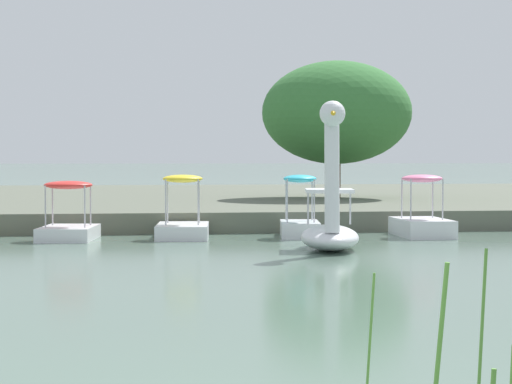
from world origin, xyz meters
TOP-DOWN VIEW (x-y plane):
  - shore_bank_far at (0.00, 32.60)m, footprint 133.84×25.40m
  - swan_boat at (2.96, 15.03)m, footprint 1.66×2.86m
  - pedal_boat_pink at (6.07, 18.45)m, footprint 1.24×2.22m
  - pedal_boat_cyan at (2.95, 18.70)m, footprint 1.19×1.92m
  - pedal_boat_yellow at (-0.03, 18.71)m, footprint 1.48×2.28m
  - pedal_boat_red at (-2.85, 18.57)m, footprint 1.52×2.18m
  - tree_broadleaf_right at (6.00, 28.56)m, footprint 7.42×7.39m

SIDE VIEW (x-z plane):
  - shore_bank_far at x=0.00m, z-range 0.00..0.56m
  - pedal_boat_yellow at x=-0.03m, z-range -0.39..1.20m
  - pedal_boat_pink at x=6.07m, z-range -0.37..1.22m
  - pedal_boat_red at x=-2.85m, z-range -0.29..1.16m
  - pedal_boat_cyan at x=2.95m, z-range -0.31..1.27m
  - swan_boat at x=2.96m, z-range -0.94..2.27m
  - tree_broadleaf_right at x=6.00m, z-range 1.16..6.05m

